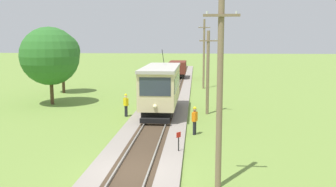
{
  "coord_description": "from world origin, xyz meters",
  "views": [
    {
      "loc": [
        2.68,
        -14.14,
        5.89
      ],
      "look_at": [
        0.68,
        10.52,
        1.97
      ],
      "focal_mm": 36.68,
      "sensor_mm": 36.0,
      "label": 1
    }
  ],
  "objects_px": {
    "utility_pole_foreground": "(220,89)",
    "utility_pole_mid": "(204,53)",
    "track_worker": "(195,119)",
    "tree_left_near": "(62,51)",
    "utility_pole_near_tram": "(208,72)",
    "freight_car": "(178,68)",
    "trackside_signal_marker": "(179,142)",
    "second_worker": "(126,104)",
    "tree_right_near": "(50,56)",
    "red_tram": "(161,87)"
  },
  "relations": [
    {
      "from": "utility_pole_mid",
      "to": "track_worker",
      "type": "relative_size",
      "value": 4.63
    },
    {
      "from": "track_worker",
      "to": "tree_left_near",
      "type": "height_order",
      "value": "tree_left_near"
    },
    {
      "from": "track_worker",
      "to": "freight_car",
      "type": "bearing_deg",
      "value": -60.94
    },
    {
      "from": "second_worker",
      "to": "tree_right_near",
      "type": "xyz_separation_m",
      "value": [
        -7.76,
        4.45,
        3.41
      ]
    },
    {
      "from": "utility_pole_foreground",
      "to": "track_worker",
      "type": "bearing_deg",
      "value": 97.5
    },
    {
      "from": "freight_car",
      "to": "tree_right_near",
      "type": "xyz_separation_m",
      "value": [
        -10.37,
        -21.32,
        2.83
      ]
    },
    {
      "from": "tree_right_near",
      "to": "track_worker",
      "type": "bearing_deg",
      "value": -34.92
    },
    {
      "from": "utility_pole_mid",
      "to": "second_worker",
      "type": "bearing_deg",
      "value": -111.35
    },
    {
      "from": "track_worker",
      "to": "second_worker",
      "type": "distance_m",
      "value": 7.02
    },
    {
      "from": "utility_pole_foreground",
      "to": "trackside_signal_marker",
      "type": "distance_m",
      "value": 5.21
    },
    {
      "from": "trackside_signal_marker",
      "to": "tree_right_near",
      "type": "height_order",
      "value": "tree_right_near"
    },
    {
      "from": "utility_pole_foreground",
      "to": "utility_pole_near_tram",
      "type": "relative_size",
      "value": 1.18
    },
    {
      "from": "utility_pole_mid",
      "to": "tree_left_near",
      "type": "bearing_deg",
      "value": -162.61
    },
    {
      "from": "red_tram",
      "to": "track_worker",
      "type": "relative_size",
      "value": 4.79
    },
    {
      "from": "utility_pole_mid",
      "to": "trackside_signal_marker",
      "type": "xyz_separation_m",
      "value": [
        -1.78,
        -24.42,
        -3.56
      ]
    },
    {
      "from": "trackside_signal_marker",
      "to": "tree_right_near",
      "type": "distance_m",
      "value": 18.15
    },
    {
      "from": "utility_pole_foreground",
      "to": "second_worker",
      "type": "relative_size",
      "value": 4.32
    },
    {
      "from": "utility_pole_foreground",
      "to": "utility_pole_mid",
      "type": "bearing_deg",
      "value": 90.0
    },
    {
      "from": "utility_pole_foreground",
      "to": "second_worker",
      "type": "xyz_separation_m",
      "value": [
        -6.25,
        12.06,
        -2.97
      ]
    },
    {
      "from": "utility_pole_near_tram",
      "to": "tree_right_near",
      "type": "height_order",
      "value": "tree_right_near"
    },
    {
      "from": "tree_left_near",
      "to": "utility_pole_foreground",
      "type": "bearing_deg",
      "value": -56.17
    },
    {
      "from": "utility_pole_mid",
      "to": "track_worker",
      "type": "height_order",
      "value": "utility_pole_mid"
    },
    {
      "from": "second_worker",
      "to": "track_worker",
      "type": "bearing_deg",
      "value": -83.76
    },
    {
      "from": "track_worker",
      "to": "tree_left_near",
      "type": "bearing_deg",
      "value": -23.2
    },
    {
      "from": "freight_car",
      "to": "second_worker",
      "type": "relative_size",
      "value": 2.91
    },
    {
      "from": "utility_pole_near_tram",
      "to": "tree_left_near",
      "type": "height_order",
      "value": "utility_pole_near_tram"
    },
    {
      "from": "utility_pole_foreground",
      "to": "utility_pole_mid",
      "type": "relative_size",
      "value": 0.93
    },
    {
      "from": "freight_car",
      "to": "track_worker",
      "type": "distance_m",
      "value": 30.54
    },
    {
      "from": "red_tram",
      "to": "tree_left_near",
      "type": "relative_size",
      "value": 1.31
    },
    {
      "from": "utility_pole_near_tram",
      "to": "track_worker",
      "type": "xyz_separation_m",
      "value": [
        -0.98,
        -6.23,
        -2.39
      ]
    },
    {
      "from": "utility_pole_near_tram",
      "to": "freight_car",
      "type": "bearing_deg",
      "value": 98.54
    },
    {
      "from": "utility_pole_foreground",
      "to": "utility_pole_mid",
      "type": "distance_m",
      "value": 28.05
    },
    {
      "from": "utility_pole_mid",
      "to": "freight_car",
      "type": "bearing_deg",
      "value": 110.36
    },
    {
      "from": "utility_pole_near_tram",
      "to": "track_worker",
      "type": "distance_m",
      "value": 6.75
    },
    {
      "from": "utility_pole_foreground",
      "to": "utility_pole_near_tram",
      "type": "height_order",
      "value": "utility_pole_foreground"
    },
    {
      "from": "track_worker",
      "to": "tree_right_near",
      "type": "xyz_separation_m",
      "value": [
        -13.03,
        9.1,
        3.41
      ]
    },
    {
      "from": "freight_car",
      "to": "track_worker",
      "type": "relative_size",
      "value": 2.91
    },
    {
      "from": "red_tram",
      "to": "tree_left_near",
      "type": "distance_m",
      "value": 15.85
    },
    {
      "from": "utility_pole_mid",
      "to": "track_worker",
      "type": "distance_m",
      "value": 20.9
    },
    {
      "from": "utility_pole_near_tram",
      "to": "tree_right_near",
      "type": "bearing_deg",
      "value": 168.46
    },
    {
      "from": "utility_pole_mid",
      "to": "trackside_signal_marker",
      "type": "height_order",
      "value": "utility_pole_mid"
    },
    {
      "from": "utility_pole_near_tram",
      "to": "track_worker",
      "type": "height_order",
      "value": "utility_pole_near_tram"
    },
    {
      "from": "second_worker",
      "to": "tree_left_near",
      "type": "bearing_deg",
      "value": 87.45
    },
    {
      "from": "utility_pole_near_tram",
      "to": "second_worker",
      "type": "height_order",
      "value": "utility_pole_near_tram"
    },
    {
      "from": "utility_pole_mid",
      "to": "second_worker",
      "type": "distance_m",
      "value": 17.47
    },
    {
      "from": "tree_right_near",
      "to": "trackside_signal_marker",
      "type": "bearing_deg",
      "value": -46.51
    },
    {
      "from": "red_tram",
      "to": "tree_right_near",
      "type": "bearing_deg",
      "value": 161.2
    },
    {
      "from": "utility_pole_near_tram",
      "to": "tree_left_near",
      "type": "relative_size",
      "value": 1.0
    },
    {
      "from": "utility_pole_foreground",
      "to": "trackside_signal_marker",
      "type": "xyz_separation_m",
      "value": [
        -1.78,
        3.63,
        -3.29
      ]
    },
    {
      "from": "utility_pole_near_tram",
      "to": "red_tram",
      "type": "bearing_deg",
      "value": -169.49
    }
  ]
}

